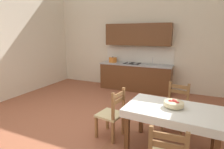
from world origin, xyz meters
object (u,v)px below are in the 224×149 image
at_px(dining_chair_tv_side, 112,115).
at_px(fruit_bowl, 174,104).
at_px(kitchen_cabinetry, 136,65).
at_px(dining_table, 172,116).
at_px(dining_chair_kitchen_side, 176,108).

distance_m(dining_chair_tv_side, fruit_bowl, 1.11).
distance_m(kitchen_cabinetry, dining_table, 3.41).
height_order(dining_chair_kitchen_side, dining_chair_tv_side, same).
relative_size(dining_table, dining_chair_kitchen_side, 1.58).
bearing_deg(dining_table, kitchen_cabinetry, 116.71).
height_order(dining_chair_kitchen_side, fruit_bowl, dining_chair_kitchen_side).
xyz_separation_m(dining_chair_tv_side, fruit_bowl, (1.05, 0.03, 0.37)).
bearing_deg(fruit_bowl, dining_chair_tv_side, -178.51).
xyz_separation_m(dining_table, fruit_bowl, (0.00, 0.04, 0.19)).
bearing_deg(kitchen_cabinetry, dining_chair_tv_side, -80.90).
xyz_separation_m(kitchen_cabinetry, fruit_bowl, (1.53, -3.01, -0.04)).
bearing_deg(dining_chair_tv_side, dining_table, -0.49).
xyz_separation_m(kitchen_cabinetry, dining_chair_kitchen_side, (1.52, -2.23, -0.41)).
distance_m(dining_chair_kitchen_side, dining_chair_tv_side, 1.31).
bearing_deg(dining_chair_tv_side, dining_chair_kitchen_side, 37.86).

